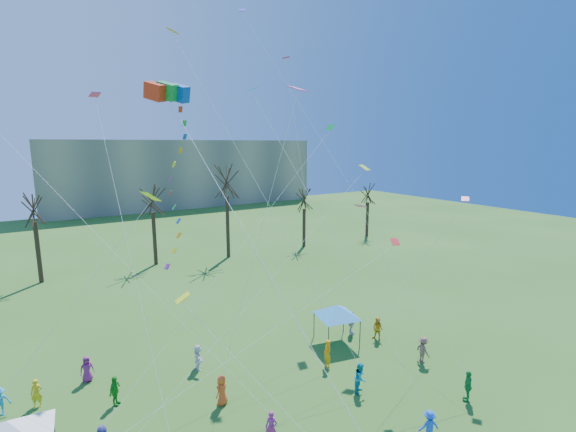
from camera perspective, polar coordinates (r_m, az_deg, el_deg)
distant_building at (r=97.21m, az=-14.47°, el=5.97°), size 60.00×14.00×15.00m
bare_tree_row at (r=46.89m, az=-22.87°, el=1.08°), size 70.88×8.69×12.21m
big_box_kite at (r=17.40m, az=-14.81°, el=3.70°), size 2.67×6.96×18.52m
canopy_tent_white at (r=21.51m, az=-35.00°, el=-23.88°), size 4.43×4.43×3.33m
canopy_tent_blue at (r=29.81m, az=6.96°, el=-13.22°), size 3.71×3.71×2.85m
festival_crowd at (r=23.37m, az=-7.18°, el=-24.85°), size 25.57×15.78×1.83m
small_kites_aloft at (r=23.47m, az=-6.28°, el=8.48°), size 29.51×17.78×32.40m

